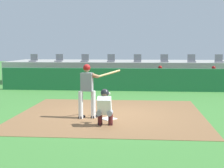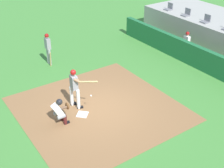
# 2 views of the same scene
# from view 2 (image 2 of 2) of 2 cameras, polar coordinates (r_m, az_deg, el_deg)

# --- Properties ---
(ground_plane) EXTENTS (80.00, 80.00, 0.00)m
(ground_plane) POSITION_cam_2_polar(r_m,az_deg,el_deg) (13.17, -2.52, -4.64)
(ground_plane) COLOR #428438
(dirt_infield) EXTENTS (6.40, 6.40, 0.01)m
(dirt_infield) POSITION_cam_2_polar(r_m,az_deg,el_deg) (13.16, -2.52, -4.61)
(dirt_infield) COLOR olive
(dirt_infield) RESTS_ON ground
(home_plate) EXTENTS (0.62, 0.62, 0.02)m
(home_plate) POSITION_cam_2_polar(r_m,az_deg,el_deg) (12.83, -5.56, -5.68)
(home_plate) COLOR white
(home_plate) RESTS_ON dirt_infield
(batter_at_plate) EXTENTS (1.35, 0.70, 1.80)m
(batter_at_plate) POSITION_cam_2_polar(r_m,az_deg,el_deg) (12.81, -7.00, -0.43)
(batter_at_plate) COLOR silver
(batter_at_plate) RESTS_ON ground
(catcher_crouched) EXTENTS (0.48, 1.78, 1.13)m
(catcher_crouched) POSITION_cam_2_polar(r_m,az_deg,el_deg) (12.16, -9.66, -4.86)
(catcher_crouched) COLOR gray
(catcher_crouched) RESTS_ON ground
(on_deck_batter) EXTENTS (0.58, 0.23, 1.79)m
(on_deck_batter) POSITION_cam_2_polar(r_m,az_deg,el_deg) (16.84, -11.90, 6.78)
(on_deck_batter) COLOR #99999E
(on_deck_batter) RESTS_ON ground
(dugout_wall) EXTENTS (13.00, 0.30, 1.20)m
(dugout_wall) POSITION_cam_2_polar(r_m,az_deg,el_deg) (16.75, 16.65, 4.42)
(dugout_wall) COLOR #1E6638
(dugout_wall) RESTS_ON ground
(dugout_bench) EXTENTS (11.80, 0.44, 0.45)m
(dugout_bench) POSITION_cam_2_polar(r_m,az_deg,el_deg) (17.63, 18.59, 4.06)
(dugout_bench) COLOR olive
(dugout_bench) RESTS_ON ground
(dugout_player_0) EXTENTS (0.49, 0.70, 1.30)m
(dugout_player_0) POSITION_cam_2_polar(r_m,az_deg,el_deg) (18.54, 13.51, 7.61)
(dugout_player_0) COLOR #939399
(dugout_player_0) RESTS_ON ground
(stadium_seat_0) EXTENTS (0.46, 0.46, 0.48)m
(stadium_seat_0) POSITION_cam_2_polar(r_m,az_deg,el_deg) (22.01, 10.63, 13.81)
(stadium_seat_0) COLOR slate
(stadium_seat_0) RESTS_ON stands_platform
(stadium_seat_1) EXTENTS (0.46, 0.46, 0.48)m
(stadium_seat_1) POSITION_cam_2_polar(r_m,az_deg,el_deg) (20.94, 13.76, 12.65)
(stadium_seat_1) COLOR slate
(stadium_seat_1) RESTS_ON stands_platform
(stadium_seat_2) EXTENTS (0.46, 0.46, 0.48)m
(stadium_seat_2) POSITION_cam_2_polar(r_m,az_deg,el_deg) (19.94, 17.19, 11.32)
(stadium_seat_2) COLOR slate
(stadium_seat_2) RESTS_ON stands_platform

